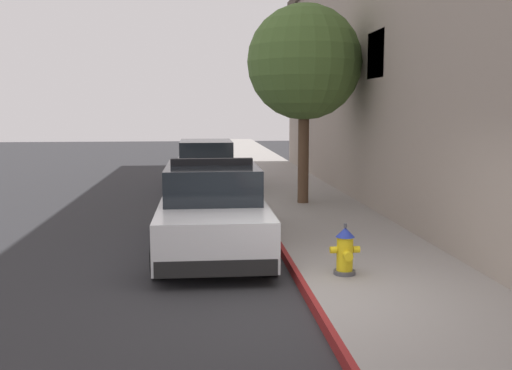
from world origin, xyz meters
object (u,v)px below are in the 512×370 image
Objects in this scene: parked_car_silver_ahead at (206,166)px; fire_hydrant at (345,251)px; street_tree at (304,63)px; police_cruiser at (212,210)px.

parked_car_silver_ahead reaches higher than fire_hydrant.
street_tree is (2.46, -3.98, 2.98)m from parked_car_silver_ahead.
police_cruiser is at bearing -119.67° from street_tree.
street_tree is at bearing 85.19° from fire_hydrant.
street_tree reaches higher than police_cruiser.
fire_hydrant is (1.90, -10.60, -0.23)m from parked_car_silver_ahead.
parked_car_silver_ahead is at bearing 100.17° from fire_hydrant.
fire_hydrant is 7.38m from street_tree.
police_cruiser reaches higher than parked_car_silver_ahead.
police_cruiser is 3.01m from fire_hydrant.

